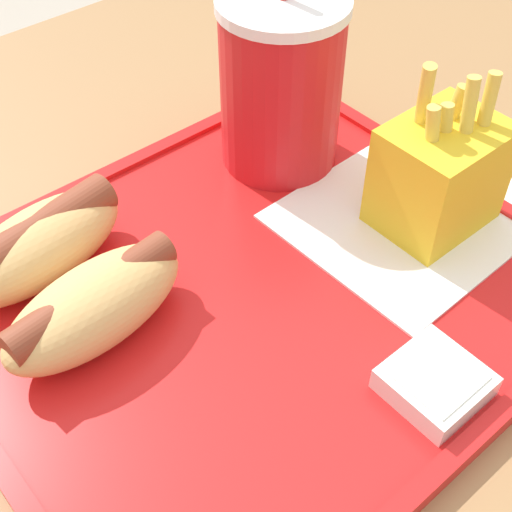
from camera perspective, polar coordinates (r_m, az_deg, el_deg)
The scene contains 7 objects.
food_tray at distance 0.48m, azimuth 0.00°, elevation -2.90°, with size 0.39×0.34×0.01m.
paper_napkin at distance 0.53m, azimuth 12.30°, elevation 3.33°, with size 0.18×0.15×0.00m.
soda_cup at distance 0.54m, azimuth 2.02°, elevation 13.62°, with size 0.09×0.09×0.17m.
hot_dog_far at distance 0.49m, azimuth -16.94°, elevation 0.93°, with size 0.13×0.08×0.05m.
hot_dog_near at distance 0.44m, azimuth -12.82°, elevation -3.82°, with size 0.13×0.07×0.05m.
fries_carton at distance 0.51m, azimuth 14.10°, elevation 6.65°, with size 0.08×0.06×0.12m.
sauce_cup_mayo at distance 0.43m, azimuth 14.14°, elevation -9.73°, with size 0.05×0.05×0.02m.
Camera 1 is at (-0.24, -0.21, 1.13)m, focal length 50.00 mm.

